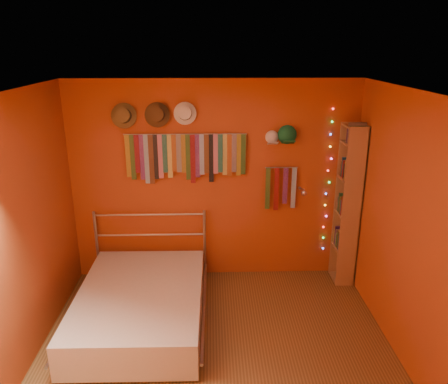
{
  "coord_description": "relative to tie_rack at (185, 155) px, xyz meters",
  "views": [
    {
      "loc": [
        -0.04,
        -3.38,
        2.87
      ],
      "look_at": [
        0.1,
        0.9,
        1.41
      ],
      "focal_mm": 35.0,
      "sensor_mm": 36.0,
      "label": 1
    }
  ],
  "objects": [
    {
      "name": "ground",
      "position": [
        0.35,
        -1.69,
        -1.62
      ],
      "size": [
        3.5,
        3.5,
        0.0
      ],
      "primitive_type": "plane",
      "color": "brown",
      "rests_on": "ground"
    },
    {
      "name": "back_wall",
      "position": [
        0.35,
        0.06,
        -0.37
      ],
      "size": [
        3.5,
        0.02,
        2.5
      ],
      "primitive_type": "cube",
      "color": "#AA461B",
      "rests_on": "ground"
    },
    {
      "name": "right_wall",
      "position": [
        2.1,
        -1.69,
        -0.37
      ],
      "size": [
        0.02,
        3.5,
        2.5
      ],
      "primitive_type": "cube",
      "color": "#AA461B",
      "rests_on": "ground"
    },
    {
      "name": "left_wall",
      "position": [
        -1.4,
        -1.69,
        -0.37
      ],
      "size": [
        0.02,
        3.5,
        2.5
      ],
      "primitive_type": "cube",
      "color": "#AA461B",
      "rests_on": "ground"
    },
    {
      "name": "ceiling",
      "position": [
        0.35,
        -1.69,
        0.88
      ],
      "size": [
        3.5,
        3.5,
        0.02
      ],
      "primitive_type": "cube",
      "color": "white",
      "rests_on": "back_wall"
    },
    {
      "name": "tie_rack",
      "position": [
        0.0,
        0.0,
        0.0
      ],
      "size": [
        1.45,
        0.03,
        0.61
      ],
      "color": "#B2B2B6",
      "rests_on": "back_wall"
    },
    {
      "name": "small_tie_rack",
      "position": [
        1.16,
        0.0,
        -0.41
      ],
      "size": [
        0.4,
        0.03,
        0.55
      ],
      "color": "#B2B2B6",
      "rests_on": "back_wall"
    },
    {
      "name": "fedora_olive",
      "position": [
        -0.69,
        -0.03,
        0.48
      ],
      "size": [
        0.29,
        0.16,
        0.29
      ],
      "rotation": [
        1.36,
        0.0,
        0.0
      ],
      "color": "brown",
      "rests_on": "back_wall"
    },
    {
      "name": "fedora_brown",
      "position": [
        -0.31,
        -0.03,
        0.49
      ],
      "size": [
        0.29,
        0.16,
        0.29
      ],
      "rotation": [
        1.36,
        0.0,
        0.0
      ],
      "color": "#4E361C",
      "rests_on": "back_wall"
    },
    {
      "name": "fedora_white",
      "position": [
        0.02,
        -0.03,
        0.5
      ],
      "size": [
        0.26,
        0.14,
        0.26
      ],
      "rotation": [
        1.36,
        0.0,
        0.0
      ],
      "color": "white",
      "rests_on": "back_wall"
    },
    {
      "name": "cap_white",
      "position": [
        1.03,
        0.01,
        0.21
      ],
      "size": [
        0.17,
        0.21,
        0.17
      ],
      "color": "white",
      "rests_on": "back_wall"
    },
    {
      "name": "cap_green",
      "position": [
        1.21,
        0.01,
        0.23
      ],
      "size": [
        0.2,
        0.25,
        0.2
      ],
      "color": "#19723E",
      "rests_on": "back_wall"
    },
    {
      "name": "fairy_lights",
      "position": [
        1.75,
        0.02,
        -0.37
      ],
      "size": [
        0.06,
        0.02,
        1.82
      ],
      "color": "#FF3333",
      "rests_on": "back_wall"
    },
    {
      "name": "reading_lamp",
      "position": [
        1.41,
        -0.16,
        -0.43
      ],
      "size": [
        0.07,
        0.29,
        0.09
      ],
      "color": "#B2B2B6",
      "rests_on": "back_wall"
    },
    {
      "name": "bookshelf",
      "position": [
        2.0,
        -0.16,
        -0.6
      ],
      "size": [
        0.25,
        0.34,
        2.0
      ],
      "color": "#A5794A",
      "rests_on": "ground"
    },
    {
      "name": "bed",
      "position": [
        -0.46,
        -1.0,
        -1.4
      ],
      "size": [
        1.41,
        1.91,
        0.92
      ],
      "rotation": [
        0.0,
        0.0,
        -0.01
      ],
      "color": "#B2B2B6",
      "rests_on": "ground"
    }
  ]
}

